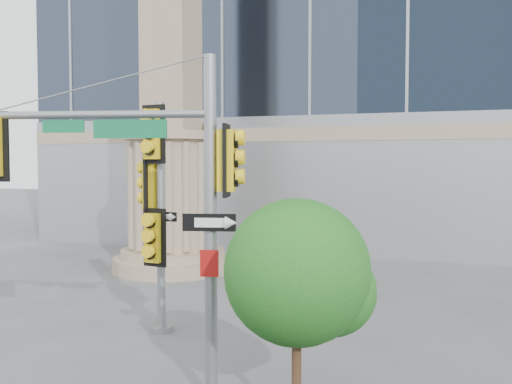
% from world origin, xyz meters
% --- Properties ---
extents(ground, '(120.00, 120.00, 0.00)m').
position_xyz_m(ground, '(0.00, 0.00, 0.00)').
color(ground, '#545456').
rests_on(ground, ground).
extents(monument, '(4.40, 4.40, 16.60)m').
position_xyz_m(monument, '(-6.00, 9.00, 5.52)').
color(monument, gray).
rests_on(monument, ground).
extents(main_signal_pole, '(4.40, 1.37, 5.75)m').
position_xyz_m(main_signal_pole, '(-1.12, -1.47, 3.56)').
color(main_signal_pole, slate).
rests_on(main_signal_pole, ground).
extents(secondary_signal_pole, '(0.93, 0.77, 5.39)m').
position_xyz_m(secondary_signal_pole, '(-2.83, 1.89, 3.16)').
color(secondary_signal_pole, slate).
rests_on(secondary_signal_pole, ground).
extents(street_tree, '(2.23, 2.18, 3.47)m').
position_xyz_m(street_tree, '(1.54, -1.78, 2.29)').
color(street_tree, gray).
rests_on(street_tree, ground).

